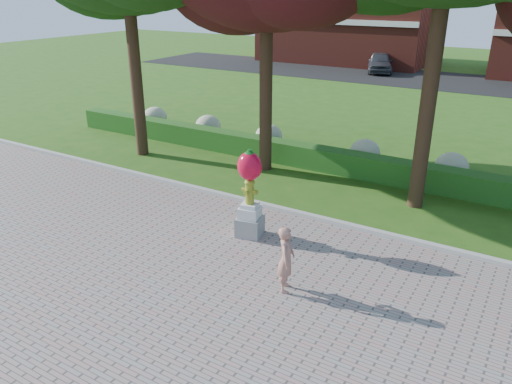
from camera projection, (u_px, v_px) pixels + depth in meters
ground at (214, 253)px, 12.37m from camera, size 100.00×100.00×0.00m
walkway at (87, 344)px, 9.19m from camera, size 40.00×14.00×0.04m
curb at (273, 208)px, 14.71m from camera, size 40.00×0.18×0.15m
lawn_hedge at (328, 160)px, 17.75m from camera, size 24.00×0.70×0.80m
hydrangea_row at (354, 151)px, 18.21m from camera, size 20.10×1.10×0.99m
street at (449, 81)px, 34.51m from camera, size 50.00×8.00×0.02m
building_left at (349, 19)px, 42.69m from camera, size 14.00×8.00×7.00m
hydrant_sculpture at (250, 191)px, 12.72m from camera, size 0.75×0.75×2.35m
woman at (286, 259)px, 10.53m from camera, size 0.53×0.64×1.49m
parked_car at (380, 62)px, 37.86m from camera, size 3.08×4.67×1.48m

